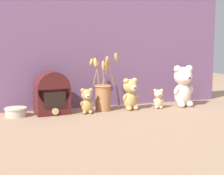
{
  "coord_description": "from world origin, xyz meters",
  "views": [
    {
      "loc": [
        -0.64,
        -1.8,
        0.39
      ],
      "look_at": [
        0.0,
        0.02,
        0.13
      ],
      "focal_mm": 55.0,
      "sensor_mm": 36.0,
      "label": 1
    }
  ],
  "objects_px": {
    "teddy_bear_tiny": "(158,98)",
    "flower_vase": "(103,94)",
    "teddy_bear_large": "(183,85)",
    "decorative_tin_tall": "(16,112)",
    "teddy_bear_medium": "(130,93)",
    "vintage_radio": "(52,94)",
    "teddy_bear_small": "(87,100)"
  },
  "relations": [
    {
      "from": "teddy_bear_medium",
      "to": "decorative_tin_tall",
      "type": "bearing_deg",
      "value": 176.91
    },
    {
      "from": "teddy_bear_large",
      "to": "flower_vase",
      "type": "bearing_deg",
      "value": 175.37
    },
    {
      "from": "teddy_bear_large",
      "to": "decorative_tin_tall",
      "type": "xyz_separation_m",
      "value": [
        -0.98,
        0.04,
        -0.11
      ]
    },
    {
      "from": "teddy_bear_medium",
      "to": "decorative_tin_tall",
      "type": "xyz_separation_m",
      "value": [
        -0.64,
        0.03,
        -0.07
      ]
    },
    {
      "from": "vintage_radio",
      "to": "decorative_tin_tall",
      "type": "xyz_separation_m",
      "value": [
        -0.19,
        0.0,
        -0.09
      ]
    },
    {
      "from": "teddy_bear_large",
      "to": "teddy_bear_medium",
      "type": "height_order",
      "value": "teddy_bear_large"
    },
    {
      "from": "vintage_radio",
      "to": "decorative_tin_tall",
      "type": "bearing_deg",
      "value": 179.82
    },
    {
      "from": "teddy_bear_small",
      "to": "teddy_bear_medium",
      "type": "bearing_deg",
      "value": 3.62
    },
    {
      "from": "teddy_bear_tiny",
      "to": "decorative_tin_tall",
      "type": "bearing_deg",
      "value": 176.48
    },
    {
      "from": "teddy_bear_large",
      "to": "teddy_bear_tiny",
      "type": "bearing_deg",
      "value": -177.92
    },
    {
      "from": "teddy_bear_large",
      "to": "vintage_radio",
      "type": "xyz_separation_m",
      "value": [
        -0.79,
        0.04,
        -0.02
      ]
    },
    {
      "from": "teddy_bear_tiny",
      "to": "flower_vase",
      "type": "height_order",
      "value": "flower_vase"
    },
    {
      "from": "teddy_bear_small",
      "to": "vintage_radio",
      "type": "distance_m",
      "value": 0.19
    },
    {
      "from": "teddy_bear_small",
      "to": "flower_vase",
      "type": "relative_size",
      "value": 0.42
    },
    {
      "from": "flower_vase",
      "to": "vintage_radio",
      "type": "bearing_deg",
      "value": 179.41
    },
    {
      "from": "teddy_bear_medium",
      "to": "flower_vase",
      "type": "height_order",
      "value": "flower_vase"
    },
    {
      "from": "teddy_bear_large",
      "to": "decorative_tin_tall",
      "type": "bearing_deg",
      "value": 177.44
    },
    {
      "from": "teddy_bear_tiny",
      "to": "flower_vase",
      "type": "distance_m",
      "value": 0.33
    },
    {
      "from": "vintage_radio",
      "to": "teddy_bear_large",
      "type": "bearing_deg",
      "value": -3.14
    },
    {
      "from": "teddy_bear_medium",
      "to": "teddy_bear_small",
      "type": "xyz_separation_m",
      "value": [
        -0.26,
        -0.02,
        -0.02
      ]
    },
    {
      "from": "teddy_bear_large",
      "to": "decorative_tin_tall",
      "type": "height_order",
      "value": "teddy_bear_large"
    },
    {
      "from": "teddy_bear_tiny",
      "to": "flower_vase",
      "type": "bearing_deg",
      "value": 171.94
    },
    {
      "from": "flower_vase",
      "to": "teddy_bear_tiny",
      "type": "bearing_deg",
      "value": -8.06
    },
    {
      "from": "teddy_bear_large",
      "to": "teddy_bear_tiny",
      "type": "xyz_separation_m",
      "value": [
        -0.17,
        -0.01,
        -0.07
      ]
    },
    {
      "from": "teddy_bear_tiny",
      "to": "flower_vase",
      "type": "xyz_separation_m",
      "value": [
        -0.33,
        0.05,
        0.04
      ]
    },
    {
      "from": "vintage_radio",
      "to": "flower_vase",
      "type": "bearing_deg",
      "value": -0.59
    },
    {
      "from": "flower_vase",
      "to": "vintage_radio",
      "type": "distance_m",
      "value": 0.29
    },
    {
      "from": "teddy_bear_small",
      "to": "flower_vase",
      "type": "bearing_deg",
      "value": 23.54
    },
    {
      "from": "teddy_bear_small",
      "to": "teddy_bear_large",
      "type": "bearing_deg",
      "value": 0.7
    },
    {
      "from": "teddy_bear_small",
      "to": "vintage_radio",
      "type": "relative_size",
      "value": 0.6
    },
    {
      "from": "teddy_bear_medium",
      "to": "vintage_radio",
      "type": "bearing_deg",
      "value": 175.66
    },
    {
      "from": "teddy_bear_medium",
      "to": "teddy_bear_large",
      "type": "bearing_deg",
      "value": -1.56
    }
  ]
}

